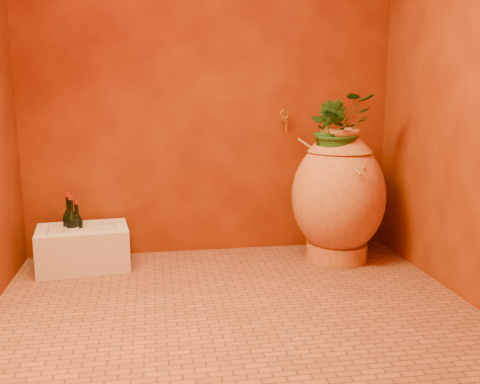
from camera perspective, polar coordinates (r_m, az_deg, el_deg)
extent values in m
plane|color=brown|center=(2.89, -0.74, -11.98)|extent=(2.50, 2.50, 0.00)
cube|color=#531604|center=(3.65, -3.21, 12.94)|extent=(2.50, 0.02, 2.50)
cube|color=#531604|center=(3.10, 23.26, 12.39)|extent=(0.02, 2.00, 2.50)
cylinder|color=#C77738|center=(3.65, 10.24, -6.19)|extent=(0.47, 0.47, 0.11)
ellipsoid|color=#C77738|center=(3.56, 10.45, -0.46)|extent=(0.72, 0.72, 0.76)
cone|color=#C77738|center=(3.51, 10.65, 5.20)|extent=(0.49, 0.49, 0.11)
torus|color=#C77738|center=(3.50, 10.69, 6.29)|extent=(0.30, 0.30, 0.05)
cylinder|color=olive|center=(3.45, 9.62, 3.33)|extent=(0.36, 0.32, 0.27)
cylinder|color=olive|center=(3.40, 10.98, 3.74)|extent=(0.09, 0.40, 0.18)
cylinder|color=olive|center=(3.48, 12.62, 4.12)|extent=(0.09, 0.35, 0.17)
cube|color=beige|center=(3.56, -16.37, -5.95)|extent=(0.60, 0.44, 0.23)
cube|color=beige|center=(3.67, -16.20, -3.29)|extent=(0.56, 0.13, 0.03)
cube|color=beige|center=(3.38, -16.79, -4.57)|extent=(0.56, 0.13, 0.03)
cube|color=beige|center=(3.56, -20.36, -3.98)|extent=(0.10, 0.24, 0.03)
cube|color=beige|center=(3.50, -12.54, -3.80)|extent=(0.10, 0.24, 0.03)
cylinder|color=black|center=(3.54, -16.90, -4.24)|extent=(0.07, 0.07, 0.17)
cone|color=black|center=(3.51, -17.00, -2.58)|extent=(0.07, 0.07, 0.05)
cylinder|color=black|center=(3.50, -17.05, -1.70)|extent=(0.02, 0.02, 0.06)
cylinder|color=maroon|center=(3.49, -17.09, -1.04)|extent=(0.03, 0.03, 0.02)
cylinder|color=silver|center=(3.54, -16.90, -4.24)|extent=(0.07, 0.07, 0.07)
cylinder|color=black|center=(3.51, -17.43, -4.22)|extent=(0.08, 0.08, 0.19)
cone|color=black|center=(3.48, -17.54, -2.33)|extent=(0.08, 0.08, 0.05)
cylinder|color=black|center=(3.47, -17.60, -1.33)|extent=(0.03, 0.03, 0.07)
cylinder|color=maroon|center=(3.46, -17.65, -0.57)|extent=(0.03, 0.03, 0.03)
cylinder|color=silver|center=(3.51, -17.43, -4.22)|extent=(0.08, 0.08, 0.08)
cylinder|color=black|center=(3.52, -17.65, -4.09)|extent=(0.08, 0.08, 0.20)
cone|color=black|center=(3.49, -17.77, -2.11)|extent=(0.08, 0.08, 0.05)
cylinder|color=black|center=(3.48, -17.84, -1.07)|extent=(0.03, 0.03, 0.08)
cylinder|color=maroon|center=(3.47, -17.89, -0.28)|extent=(0.03, 0.03, 0.03)
cylinder|color=silver|center=(3.52, -17.65, -4.09)|extent=(0.09, 0.09, 0.09)
cylinder|color=#B18928|center=(3.68, 4.73, 7.56)|extent=(0.02, 0.12, 0.02)
cylinder|color=#B18928|center=(3.63, 4.96, 6.94)|extent=(0.02, 0.02, 0.07)
torus|color=#B18928|center=(3.68, 4.74, 8.24)|extent=(0.06, 0.01, 0.06)
cylinder|color=#B18928|center=(3.68, 4.74, 7.90)|extent=(0.01, 0.01, 0.04)
imported|color=#1A4619|center=(3.47, 10.46, 6.59)|extent=(0.49, 0.45, 0.46)
imported|color=#1A4619|center=(3.43, 9.54, 6.65)|extent=(0.26, 0.26, 0.37)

